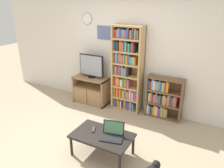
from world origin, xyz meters
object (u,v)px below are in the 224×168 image
tv_stand (91,90)px  remote_near_laptop (93,129)px  coffee_table (102,137)px  laptop (113,134)px  bookshelf_short (162,98)px  television (92,66)px  bookshelf_tall (127,70)px

tv_stand → remote_near_laptop: (1.05, -1.53, 0.07)m
coffee_table → laptop: bearing=7.8°
tv_stand → bookshelf_short: bookshelf_short is taller
television → laptop: size_ratio=1.57×
tv_stand → bookshelf_short: size_ratio=0.94×
laptop → remote_near_laptop: laptop is taller
bookshelf_tall → bookshelf_short: 0.99m
television → remote_near_laptop: bearing=-56.5°
tv_stand → remote_near_laptop: tv_stand is taller
bookshelf_short → bookshelf_tall: bearing=-178.3°
tv_stand → laptop: bearing=-47.4°
television → tv_stand: bearing=-126.2°
laptop → remote_near_laptop: size_ratio=2.43×
tv_stand → laptop: tv_stand is taller
tv_stand → coffee_table: size_ratio=0.88×
television → bookshelf_tall: (0.88, 0.08, 0.01)m
bookshelf_short → laptop: 1.72m
tv_stand → coffee_table: bearing=-51.6°
bookshelf_short → remote_near_laptop: 1.80m
coffee_table → laptop: (0.18, 0.02, 0.10)m
tv_stand → coffee_table: tv_stand is taller
bookshelf_tall → laptop: 1.81m
tv_stand → bookshelf_short: (1.75, 0.13, 0.11)m
laptop → television: bearing=118.8°
television → bookshelf_short: size_ratio=0.68×
television → bookshelf_short: bearing=3.3°
television → laptop: (1.41, -1.58, -0.49)m
tv_stand → bookshelf_tall: size_ratio=0.44×
coffee_table → remote_near_laptop: size_ratio=5.96×
tv_stand → television: 0.61m
tv_stand → bookshelf_tall: (0.90, 0.10, 0.62)m
tv_stand → television: (0.02, 0.03, 0.61)m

